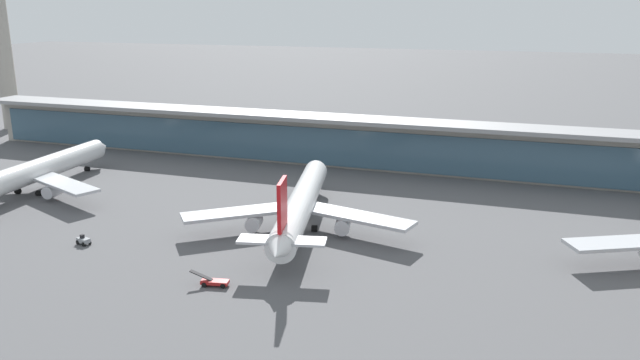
# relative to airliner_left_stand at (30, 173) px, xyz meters

# --- Properties ---
(ground_plane) EXTENTS (1200.00, 1200.00, 0.00)m
(ground_plane) POSITION_rel_airliner_left_stand_xyz_m (76.06, -1.05, -5.46)
(ground_plane) COLOR #515154
(airliner_left_stand) EXTENTS (49.98, 65.09, 17.33)m
(airliner_left_stand) POSITION_rel_airliner_left_stand_xyz_m (0.00, 0.00, 0.00)
(airliner_left_stand) COLOR white
(airliner_left_stand) RESTS_ON ground
(airliner_centre_stand) EXTENTS (48.88, 64.52, 17.33)m
(airliner_centre_stand) POSITION_rel_airliner_left_stand_xyz_m (75.59, -2.68, 0.00)
(airliner_centre_stand) COLOR white
(airliner_centre_stand) RESTS_ON ground
(service_truck_near_nose_red) EXTENTS (6.94, 2.68, 2.70)m
(service_truck_near_nose_red) POSITION_rel_airliner_left_stand_xyz_m (71.54, -35.02, -4.65)
(service_truck_near_nose_red) COLOR #B21E1E
(service_truck_near_nose_red) RESTS_ON ground
(service_truck_under_wing_grey) EXTENTS (3.23, 2.45, 2.05)m
(service_truck_under_wing_grey) POSITION_rel_airliner_left_stand_xyz_m (36.96, -26.03, -4.58)
(service_truck_under_wing_grey) COLOR gray
(service_truck_under_wing_grey) RESTS_ON ground
(terminal_building) EXTENTS (272.69, 12.80, 15.20)m
(terminal_building) POSITION_rel_airliner_left_stand_xyz_m (76.06, 54.23, 2.41)
(terminal_building) COLOR #9E998E
(terminal_building) RESTS_ON ground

